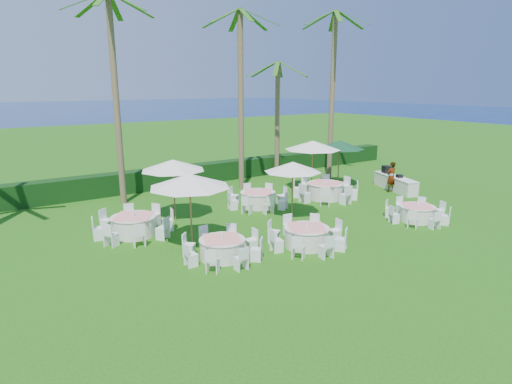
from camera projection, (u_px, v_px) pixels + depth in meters
ground at (316, 240)px, 17.05m from camera, size 120.00×120.00×0.00m
hedge at (187, 175)px, 26.56m from camera, size 34.00×1.00×1.20m
ocean at (20, 112)px, 99.07m from camera, size 260.00×260.00×0.00m
banquet_table_a at (222, 248)px, 15.21m from camera, size 2.87×2.87×0.88m
banquet_table_b at (307, 236)px, 16.34m from camera, size 3.04×3.04×0.92m
banquet_table_c at (417, 213)px, 19.44m from camera, size 2.75×2.75×0.86m
banquet_table_d at (134, 225)px, 17.57m from camera, size 3.23×3.23×0.97m
banquet_table_e at (258, 199)px, 21.69m from camera, size 3.12×3.12×0.95m
banquet_table_f at (325, 190)px, 23.31m from camera, size 3.46×3.46×1.04m
umbrella_a at (190, 181)px, 15.57m from camera, size 3.02×3.02×2.88m
umbrella_b at (293, 167)px, 19.29m from camera, size 2.60×2.60×2.66m
umbrella_c at (173, 165)px, 19.07m from camera, size 2.90×2.90×2.80m
umbrella_d at (313, 145)px, 24.34m from camera, size 3.21×3.21×2.96m
umbrella_green at (340, 145)px, 25.36m from camera, size 2.93×2.93×2.84m
buffet_table at (395, 183)px, 25.16m from camera, size 1.87×3.62×1.27m
staff_person at (391, 177)px, 24.61m from camera, size 0.67×0.46×1.76m
palm_b at (116, 94)px, 21.15m from camera, size 4.40×3.97×10.28m
palm_c at (241, 94)px, 24.42m from camera, size 4.34×4.29×10.13m
palm_d at (277, 113)px, 28.43m from camera, size 4.36×4.27×7.55m
palm_e at (332, 90)px, 26.99m from camera, size 4.40×4.13×10.46m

